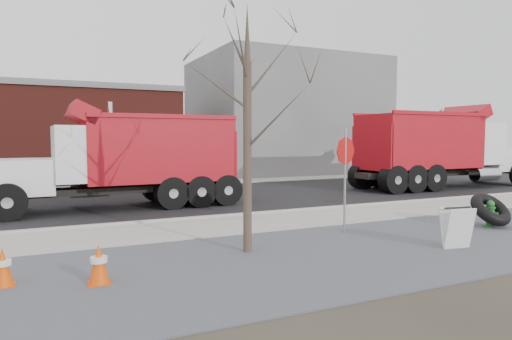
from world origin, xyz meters
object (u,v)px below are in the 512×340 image
sandwich_board (457,228)px  dump_truck_red_b (127,156)px  stop_sign (345,162)px  dump_truck_red_a (440,146)px  fire_hydrant (490,215)px  truck_tire (490,209)px

sandwich_board → dump_truck_red_b: 10.68m
stop_sign → dump_truck_red_a: size_ratio=0.27×
stop_sign → dump_truck_red_b: bearing=128.2°
sandwich_board → dump_truck_red_a: 13.29m
stop_sign → dump_truck_red_b: dump_truck_red_b is taller
fire_hydrant → stop_sign: (-4.09, 1.04, 1.49)m
truck_tire → dump_truck_red_a: (6.57, 7.88, 1.53)m
sandwich_board → dump_truck_red_b: bearing=130.3°
truck_tire → sandwich_board: truck_tire is taller
truck_tire → stop_sign: 4.38m
truck_tire → sandwich_board: (-2.85, -1.37, -0.01)m
dump_truck_red_a → dump_truck_red_b: (-14.88, -0.17, -0.21)m
fire_hydrant → dump_truck_red_b: bearing=127.7°
dump_truck_red_a → stop_sign: bearing=-146.9°
fire_hydrant → stop_sign: size_ratio=0.28×
dump_truck_red_a → dump_truck_red_b: dump_truck_red_a is taller
truck_tire → stop_sign: bearing=164.9°
sandwich_board → truck_tire: bearing=35.0°
stop_sign → dump_truck_red_a: dump_truck_red_a is taller
sandwich_board → dump_truck_red_a: bearing=53.8°
truck_tire → dump_truck_red_a: dump_truck_red_a is taller
fire_hydrant → dump_truck_red_a: bearing=40.5°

